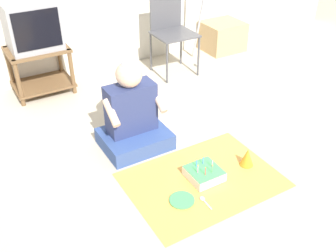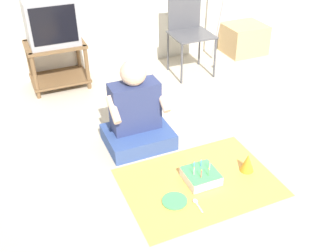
% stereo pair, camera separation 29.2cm
% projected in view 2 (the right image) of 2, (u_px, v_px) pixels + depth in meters
% --- Properties ---
extents(ground_plane, '(16.00, 16.00, 0.00)m').
position_uv_depth(ground_plane, '(264.00, 157.00, 3.33)').
color(ground_plane, '#BCB29E').
extents(tv_stand, '(0.61, 0.47, 0.50)m').
position_uv_depth(tv_stand, '(57.00, 61.00, 4.29)').
color(tv_stand, brown).
rests_on(tv_stand, ground_plane).
extents(tv, '(0.51, 0.43, 0.48)m').
position_uv_depth(tv, '(51.00, 21.00, 4.05)').
color(tv, '#99999E').
rests_on(tv, tv_stand).
extents(folding_chair, '(0.47, 0.44, 0.92)m').
position_uv_depth(folding_chair, '(188.00, 27.00, 4.48)').
color(folding_chair, '#4C4C51').
rests_on(folding_chair, ground_plane).
extents(cardboard_box_stack, '(0.51, 0.45, 0.37)m').
position_uv_depth(cardboard_box_stack, '(244.00, 39.00, 5.16)').
color(cardboard_box_stack, tan).
rests_on(cardboard_box_stack, ground_plane).
extents(dust_mop, '(0.28, 0.33, 1.24)m').
position_uv_depth(dust_mop, '(222.00, 36.00, 4.73)').
color(dust_mop, '#B2ADA3').
rests_on(dust_mop, ground_plane).
extents(person_seated, '(0.56, 0.47, 0.85)m').
position_uv_depth(person_seated, '(136.00, 115.00, 3.36)').
color(person_seated, '#334C8C').
rests_on(person_seated, ground_plane).
extents(party_cloth, '(1.17, 0.85, 0.01)m').
position_uv_depth(party_cloth, '(199.00, 182.00, 3.05)').
color(party_cloth, '#EFA84C').
rests_on(party_cloth, ground_plane).
extents(birthday_cake, '(0.25, 0.25, 0.16)m').
position_uv_depth(birthday_cake, '(201.00, 176.00, 3.04)').
color(birthday_cake, white).
rests_on(birthday_cake, party_cloth).
extents(party_hat_blue, '(0.11, 0.11, 0.15)m').
position_uv_depth(party_hat_blue, '(247.00, 163.00, 3.13)').
color(party_hat_blue, gold).
rests_on(party_hat_blue, party_cloth).
extents(paper_plate, '(0.19, 0.19, 0.01)m').
position_uv_depth(paper_plate, '(175.00, 201.00, 2.86)').
color(paper_plate, '#4CB266').
rests_on(paper_plate, party_cloth).
extents(plastic_spoon_near, '(0.04, 0.15, 0.01)m').
position_uv_depth(plastic_spoon_near, '(196.00, 202.00, 2.85)').
color(plastic_spoon_near, white).
rests_on(plastic_spoon_near, party_cloth).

